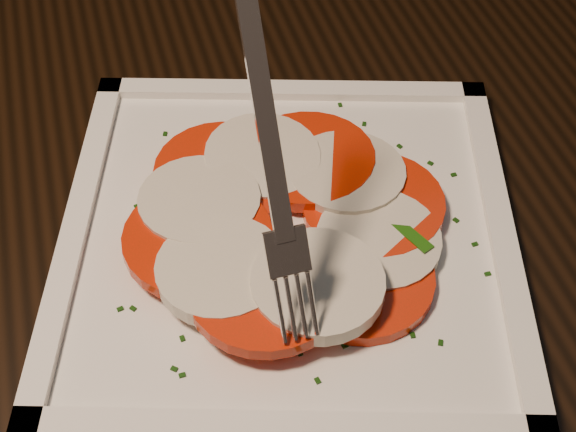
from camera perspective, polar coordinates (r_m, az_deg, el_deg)
name	(u,v)px	position (r m, az deg, el deg)	size (l,w,h in m)	color
table	(371,309)	(0.59, 5.92, -6.61)	(1.25, 0.87, 0.75)	black
plate	(288,240)	(0.48, 0.00, -1.75)	(0.27, 0.27, 0.01)	white
caprese_salad	(288,220)	(0.47, -0.01, -0.32)	(0.22, 0.21, 0.02)	red
fork	(264,135)	(0.38, -1.75, 5.79)	(0.04, 0.10, 0.16)	white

